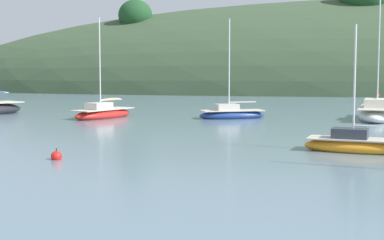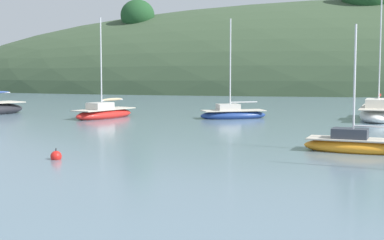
# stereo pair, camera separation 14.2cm
# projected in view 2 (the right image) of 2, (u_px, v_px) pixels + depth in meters

# --- Properties ---
(sailboat_cream_ketch) EXTENTS (4.06, 7.74, 9.43)m
(sailboat_cream_ketch) POSITION_uv_depth(u_px,v_px,m) (378.00, 113.00, 39.73)
(sailboat_cream_ketch) COLOR white
(sailboat_cream_ketch) RESTS_ON ground
(sailboat_grey_yawl) EXTENTS (5.09, 3.29, 7.18)m
(sailboat_grey_yawl) POSITION_uv_depth(u_px,v_px,m) (233.00, 114.00, 40.78)
(sailboat_grey_yawl) COLOR navy
(sailboat_grey_yawl) RESTS_ON ground
(sailboat_black_sloop) EXTENTS (4.89, 2.70, 5.58)m
(sailboat_black_sloop) POSITION_uv_depth(u_px,v_px,m) (358.00, 145.00, 24.50)
(sailboat_black_sloop) COLOR orange
(sailboat_black_sloop) RESTS_ON ground
(sailboat_blue_center) EXTENTS (4.06, 5.61, 7.30)m
(sailboat_blue_center) POSITION_uv_depth(u_px,v_px,m) (104.00, 113.00, 41.14)
(sailboat_blue_center) COLOR red
(sailboat_blue_center) RESTS_ON ground
(mooring_buoy_outer) EXTENTS (0.44, 0.44, 0.54)m
(mooring_buoy_outer) POSITION_uv_depth(u_px,v_px,m) (56.00, 156.00, 22.50)
(mooring_buoy_outer) COLOR red
(mooring_buoy_outer) RESTS_ON ground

